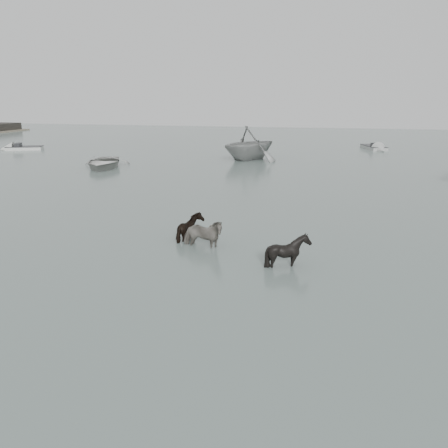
{
  "coord_description": "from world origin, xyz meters",
  "views": [
    {
      "loc": [
        2.95,
        -14.49,
        5.47
      ],
      "look_at": [
        -0.47,
        0.46,
        1.0
      ],
      "focal_mm": 35.0,
      "sensor_mm": 36.0,
      "label": 1
    }
  ],
  "objects": [
    {
      "name": "skiff_outer",
      "position": [
        -28.59,
        26.92,
        0.38
      ],
      "size": [
        5.24,
        3.42,
        0.75
      ],
      "primitive_type": null,
      "rotation": [
        0.0,
        0.0,
        3.54
      ],
      "color": "silver",
      "rests_on": "ground"
    },
    {
      "name": "pony_pinto",
      "position": [
        -1.32,
        0.55,
        0.71
      ],
      "size": [
        1.76,
        0.94,
        1.43
      ],
      "primitive_type": "imported",
      "rotation": [
        0.0,
        0.0,
        1.47
      ],
      "color": "black",
      "rests_on": "ground"
    },
    {
      "name": "ground",
      "position": [
        0.0,
        0.0,
        0.0
      ],
      "size": [
        140.0,
        140.0,
        0.0
      ],
      "primitive_type": "plane",
      "color": "#505F5A",
      "rests_on": "ground"
    },
    {
      "name": "skiff_mid",
      "position": [
        8.17,
        36.03,
        0.38
      ],
      "size": [
        3.06,
        5.78,
        0.75
      ],
      "primitive_type": null,
      "rotation": [
        0.0,
        0.0,
        -1.29
      ],
      "color": "#A2A4A1",
      "rests_on": "ground"
    },
    {
      "name": "pony_black",
      "position": [
        1.97,
        -0.63,
        0.7
      ],
      "size": [
        1.56,
        1.47,
        1.4
      ],
      "primitive_type": "imported",
      "rotation": [
        0.0,
        0.0,
        1.25
      ],
      "color": "black",
      "rests_on": "ground"
    },
    {
      "name": "rowboat_trail",
      "position": [
        -3.65,
        24.79,
        1.58
      ],
      "size": [
        7.69,
        7.88,
        3.16
      ],
      "primitive_type": "imported",
      "rotation": [
        0.0,
        0.0,
        2.52
      ],
      "color": "gray",
      "rests_on": "ground"
    },
    {
      "name": "rowboat_lead",
      "position": [
        -14.33,
        17.47,
        0.54
      ],
      "size": [
        5.0,
        6.02,
        1.08
      ],
      "primitive_type": "imported",
      "rotation": [
        0.0,
        0.0,
        0.28
      ],
      "color": "#AAAAA5",
      "rests_on": "ground"
    },
    {
      "name": "pony_dark",
      "position": [
        -2.08,
        1.47,
        0.64
      ],
      "size": [
        1.36,
        1.49,
        1.29
      ],
      "primitive_type": "imported",
      "rotation": [
        0.0,
        0.0,
        1.81
      ],
      "color": "black",
      "rests_on": "ground"
    }
  ]
}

